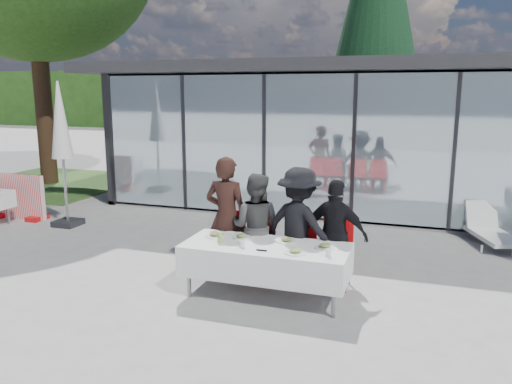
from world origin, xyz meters
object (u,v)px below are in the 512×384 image
at_px(plate_c, 287,240).
at_px(lounger, 490,229).
at_px(diner_chair_b, 258,242).
at_px(diner_chair_c, 300,246).
at_px(diner_chair_d, 337,250).
at_px(plate_b, 242,237).
at_px(folded_eyeglasses, 262,250).
at_px(dining_table, 266,260).
at_px(juice_bottle, 220,238).
at_px(plate_a, 215,235).
at_px(conifer_tree, 377,1).
at_px(diner_a, 227,217).
at_px(diner_c, 299,227).
at_px(diner_chair_a, 230,239).
at_px(plate_extra, 295,252).
at_px(diner_d, 336,235).
at_px(diner_b, 256,227).
at_px(plate_d, 325,247).
at_px(market_umbrella, 61,131).

distance_m(plate_c, lounger, 4.65).
bearing_deg(diner_chair_b, diner_chair_c, 0.00).
relative_size(diner_chair_d, plate_b, 3.46).
height_order(plate_b, folded_eyeglasses, plate_b).
height_order(dining_table, juice_bottle, juice_bottle).
height_order(plate_a, plate_c, same).
bearing_deg(folded_eyeglasses, conifer_tree, 89.86).
relative_size(diner_a, diner_c, 1.06).
bearing_deg(diner_chair_c, lounger, 45.51).
bearing_deg(folded_eyeglasses, diner_chair_a, 129.81).
relative_size(diner_chair_c, plate_extra, 3.46).
height_order(plate_a, conifer_tree, conifer_tree).
bearing_deg(diner_d, diner_b, 10.46).
bearing_deg(plate_d, plate_extra, -134.35).
bearing_deg(plate_d, folded_eyeglasses, -154.20).
bearing_deg(plate_c, plate_d, -11.57).
bearing_deg(dining_table, diner_d, 36.50).
bearing_deg(plate_extra, juice_bottle, 174.59).
xyz_separation_m(plate_b, plate_d, (1.21, -0.08, 0.00)).
xyz_separation_m(plate_c, lounger, (3.00, 3.51, -0.52)).
height_order(plate_b, plate_c, same).
distance_m(diner_chair_b, conifer_tree, 13.57).
bearing_deg(diner_chair_c, diner_chair_d, 0.00).
xyz_separation_m(diner_a, juice_bottle, (0.20, -0.75, -0.11)).
relative_size(diner_chair_b, plate_a, 3.46).
bearing_deg(market_umbrella, plate_c, -20.72).
distance_m(diner_d, plate_a, 1.73).
xyz_separation_m(diner_a, conifer_tree, (0.88, 12.55, 5.06)).
relative_size(diner_chair_c, diner_chair_d, 1.00).
bearing_deg(diner_chair_c, folded_eyeglasses, -105.29).
height_order(diner_chair_d, folded_eyeglasses, diner_chair_d).
height_order(diner_c, lounger, diner_c).
distance_m(diner_c, plate_d, 0.72).
distance_m(diner_a, plate_c, 1.14).
distance_m(dining_table, plate_c, 0.40).
xyz_separation_m(dining_table, diner_d, (0.84, 0.62, 0.26)).
height_order(dining_table, diner_c, diner_c).
height_order(diner_chair_d, plate_b, diner_chair_d).
xyz_separation_m(diner_chair_c, diner_chair_d, (0.54, 0.00, 0.00)).
bearing_deg(diner_chair_d, plate_a, -159.74).
relative_size(diner_chair_c, plate_c, 3.46).
bearing_deg(folded_eyeglasses, plate_extra, 5.02).
bearing_deg(diner_chair_d, market_umbrella, 166.00).
bearing_deg(diner_chair_d, plate_b, -155.87).
bearing_deg(conifer_tree, diner_chair_b, -91.92).
relative_size(diner_chair_a, market_umbrella, 0.33).
bearing_deg(plate_b, diner_a, 132.84).
bearing_deg(folded_eyeglasses, diner_c, 72.69).
xyz_separation_m(plate_extra, lounger, (2.76, 3.96, -0.52)).
height_order(diner_chair_b, plate_b, diner_chair_b).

